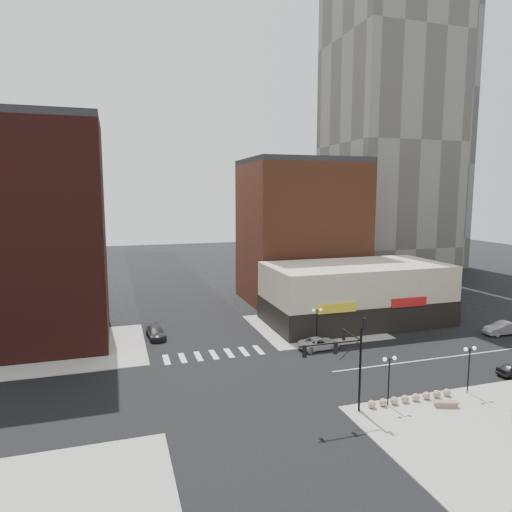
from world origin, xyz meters
name	(u,v)px	position (x,y,z in m)	size (l,w,h in m)	color
ground	(234,385)	(0.00, 0.00, 0.00)	(240.00, 240.00, 0.00)	black
road_ew	(234,385)	(0.00, 0.00, 0.01)	(200.00, 14.00, 0.02)	black
road_ns	(234,384)	(0.00, 0.00, 0.01)	(14.00, 200.00, 0.02)	black
sidewalk_nw	(76,349)	(-14.50, 14.50, 0.06)	(15.00, 15.00, 0.12)	gray
sidewalk_ne	(313,327)	(14.50, 14.50, 0.06)	(15.00, 15.00, 0.12)	gray
sidewalk_se	(494,433)	(16.00, -14.00, 0.06)	(18.00, 14.00, 0.12)	gray
building_nw	(31,237)	(-19.00, 18.50, 12.50)	(16.00, 15.00, 25.00)	#3A1512
building_ne_midrise	(301,233)	(19.00, 29.50, 11.00)	(18.00, 15.00, 22.00)	brown
tower_near	(391,41)	(40.00, 38.00, 45.00)	(20.00, 20.00, 90.00)	#47443F
tower_far	(420,92)	(60.00, 56.00, 41.00)	(18.00, 18.00, 82.00)	#47443F
building_ne_row	(356,298)	(21.00, 15.00, 3.30)	(24.20, 12.20, 8.00)	beige
traffic_signal	(347,353)	(7.24, -7.83, 4.96)	(5.59, 3.09, 7.77)	black
street_lamp_se_a	(389,368)	(11.00, -8.00, 3.29)	(1.22, 0.32, 4.16)	black
street_lamp_se_b	(469,358)	(19.00, -8.00, 3.29)	(1.22, 0.32, 4.16)	black
street_lamp_ne	(317,317)	(12.00, 8.00, 3.29)	(1.22, 0.32, 4.16)	black
bollard_row	(410,398)	(13.17, -8.00, 0.44)	(7.98, 0.63, 0.63)	#9F826D
white_suv	(320,343)	(11.67, 6.50, 0.67)	(2.21, 4.80, 1.33)	silver
silver_sedan	(502,328)	(35.67, 4.58, 0.79)	(1.67, 4.78, 1.57)	gray
dark_sedan_north	(156,332)	(-5.58, 16.01, 0.69)	(1.93, 4.75, 1.38)	black
stone_bench	(446,404)	(15.37, -9.63, 0.36)	(2.03, 1.21, 0.45)	#87655D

